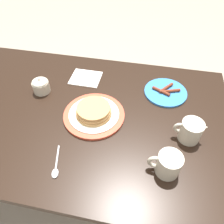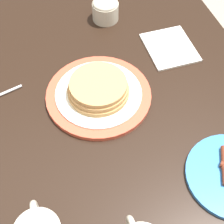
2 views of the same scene
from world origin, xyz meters
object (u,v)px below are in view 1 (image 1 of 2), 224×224
(coffee_mug, at_px, (168,164))
(sugar_bowl, at_px, (41,85))
(spoon, at_px, (56,167))
(side_plate_bacon, at_px, (166,92))
(creamer_pitcher, at_px, (191,131))
(napkin, at_px, (86,78))
(pancake_plate, at_px, (94,113))

(coffee_mug, xyz_separation_m, sugar_bowl, (0.59, -0.30, -0.01))
(spoon, bearing_deg, coffee_mug, -170.44)
(side_plate_bacon, height_order, coffee_mug, coffee_mug)
(creamer_pitcher, bearing_deg, napkin, -29.07)
(pancake_plate, distance_m, coffee_mug, 0.37)
(napkin, height_order, spoon, spoon)
(pancake_plate, height_order, creamer_pitcher, creamer_pitcher)
(side_plate_bacon, xyz_separation_m, spoon, (0.36, 0.47, -0.00))
(creamer_pitcher, bearing_deg, sugar_bowl, -11.99)
(pancake_plate, distance_m, side_plate_bacon, 0.36)
(coffee_mug, distance_m, spoon, 0.39)
(creamer_pitcher, distance_m, sugar_bowl, 0.69)
(pancake_plate, distance_m, sugar_bowl, 0.30)
(sugar_bowl, relative_size, spoon, 0.60)
(pancake_plate, xyz_separation_m, spoon, (0.07, 0.26, -0.02))
(napkin, bearing_deg, side_plate_bacon, 175.79)
(creamer_pitcher, bearing_deg, spoon, 25.86)
(sugar_bowl, height_order, spoon, sugar_bowl)
(side_plate_bacon, xyz_separation_m, sugar_bowl, (0.58, 0.10, 0.03))
(napkin, bearing_deg, creamer_pitcher, 150.93)
(spoon, bearing_deg, sugar_bowl, -59.96)
(side_plate_bacon, height_order, creamer_pitcher, creamer_pitcher)
(sugar_bowl, xyz_separation_m, spoon, (-0.21, 0.37, -0.03))
(creamer_pitcher, height_order, napkin, creamer_pitcher)
(side_plate_bacon, relative_size, spoon, 1.53)
(pancake_plate, bearing_deg, coffee_mug, 147.34)
(sugar_bowl, distance_m, spoon, 0.42)
(side_plate_bacon, height_order, spoon, side_plate_bacon)
(pancake_plate, xyz_separation_m, sugar_bowl, (0.28, -0.10, 0.02))
(creamer_pitcher, distance_m, spoon, 0.51)
(sugar_bowl, bearing_deg, side_plate_bacon, -169.80)
(pancake_plate, relative_size, napkin, 1.75)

